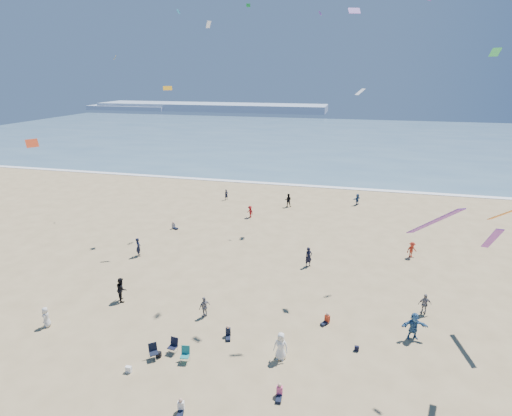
# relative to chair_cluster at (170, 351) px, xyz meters

# --- Properties ---
(ground) EXTENTS (220.00, 220.00, 0.00)m
(ground) POSITION_rel_chair_cluster_xyz_m (2.22, -2.77, -0.50)
(ground) COLOR tan
(ground) RESTS_ON ground
(ocean) EXTENTS (220.00, 100.00, 0.06)m
(ocean) POSITION_rel_chair_cluster_xyz_m (2.22, 92.23, -0.47)
(ocean) COLOR #476B84
(ocean) RESTS_ON ground
(surf_line) EXTENTS (220.00, 1.20, 0.08)m
(surf_line) POSITION_rel_chair_cluster_xyz_m (2.22, 42.23, -0.46)
(surf_line) COLOR white
(surf_line) RESTS_ON ground
(headland_far) EXTENTS (110.00, 20.00, 3.20)m
(headland_far) POSITION_rel_chair_cluster_xyz_m (-57.78, 167.23, 1.10)
(headland_far) COLOR #7A8EA8
(headland_far) RESTS_ON ground
(headland_near) EXTENTS (40.00, 14.00, 2.00)m
(headland_near) POSITION_rel_chair_cluster_xyz_m (-97.78, 162.23, 0.50)
(headland_near) COLOR #7A8EA8
(headland_near) RESTS_ON ground
(standing_flyers) EXTENTS (27.82, 48.78, 1.93)m
(standing_flyers) POSITION_rel_chair_cluster_xyz_m (5.67, 12.77, 0.36)
(standing_flyers) COLOR #305385
(standing_flyers) RESTS_ON ground
(seated_group) EXTENTS (19.43, 24.97, 0.84)m
(seated_group) POSITION_rel_chair_cluster_xyz_m (2.48, 4.85, -0.08)
(seated_group) COLOR white
(seated_group) RESTS_ON ground
(chair_cluster) EXTENTS (2.76, 1.56, 1.00)m
(chair_cluster) POSITION_rel_chair_cluster_xyz_m (0.00, 0.00, 0.00)
(chair_cluster) COLOR black
(chair_cluster) RESTS_ON ground
(white_tote) EXTENTS (0.35, 0.20, 0.40)m
(white_tote) POSITION_rel_chair_cluster_xyz_m (-1.89, -1.75, -0.30)
(white_tote) COLOR white
(white_tote) RESTS_ON ground
(black_backpack) EXTENTS (0.30, 0.22, 0.38)m
(black_backpack) POSITION_rel_chair_cluster_xyz_m (-0.76, -0.10, -0.31)
(black_backpack) COLOR black
(black_backpack) RESTS_ON ground
(navy_bag) EXTENTS (0.28, 0.18, 0.34)m
(navy_bag) POSITION_rel_chair_cluster_xyz_m (11.31, 3.47, -0.33)
(navy_bag) COLOR black
(navy_bag) RESTS_ON ground
(kites_aloft) EXTENTS (42.75, 36.41, 27.96)m
(kites_aloft) POSITION_rel_chair_cluster_xyz_m (10.75, 9.14, 14.82)
(kites_aloft) COLOR gold
(kites_aloft) RESTS_ON ground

